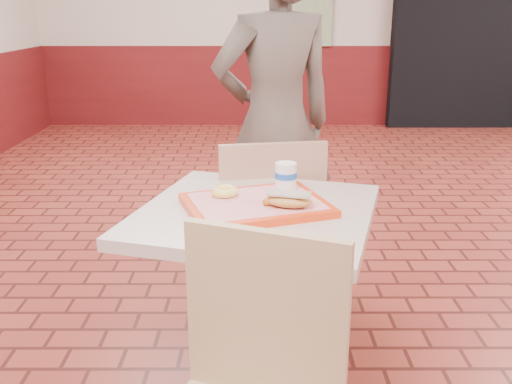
{
  "coord_description": "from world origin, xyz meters",
  "views": [
    {
      "loc": [
        -1.29,
        -2.38,
        1.46
      ],
      "look_at": [
        -1.29,
        -0.55,
        0.87
      ],
      "focal_mm": 40.0,
      "sensor_mm": 36.0,
      "label": 1
    }
  ],
  "objects_px": {
    "serving_tray": "(256,205)",
    "long_john_donut": "(288,200)",
    "customer": "(275,125)",
    "paper_cup": "(286,176)",
    "ring_donut": "(225,191)",
    "chair_main_back": "(268,231)",
    "main_table": "(256,279)"
  },
  "relations": [
    {
      "from": "main_table",
      "to": "serving_tray",
      "type": "relative_size",
      "value": 1.76
    },
    {
      "from": "main_table",
      "to": "chair_main_back",
      "type": "height_order",
      "value": "chair_main_back"
    },
    {
      "from": "main_table",
      "to": "ring_donut",
      "type": "relative_size",
      "value": 8.56
    },
    {
      "from": "chair_main_back",
      "to": "ring_donut",
      "type": "xyz_separation_m",
      "value": [
        -0.16,
        -0.44,
        0.32
      ]
    },
    {
      "from": "main_table",
      "to": "paper_cup",
      "type": "height_order",
      "value": "paper_cup"
    },
    {
      "from": "customer",
      "to": "paper_cup",
      "type": "relative_size",
      "value": 18.46
    },
    {
      "from": "main_table",
      "to": "serving_tray",
      "type": "bearing_deg",
      "value": 90.0
    },
    {
      "from": "ring_donut",
      "to": "long_john_donut",
      "type": "bearing_deg",
      "value": -29.5
    },
    {
      "from": "serving_tray",
      "to": "long_john_donut",
      "type": "relative_size",
      "value": 2.68
    },
    {
      "from": "ring_donut",
      "to": "chair_main_back",
      "type": "bearing_deg",
      "value": 69.79
    },
    {
      "from": "chair_main_back",
      "to": "serving_tray",
      "type": "bearing_deg",
      "value": 74.98
    },
    {
      "from": "ring_donut",
      "to": "paper_cup",
      "type": "height_order",
      "value": "paper_cup"
    },
    {
      "from": "ring_donut",
      "to": "paper_cup",
      "type": "bearing_deg",
      "value": 18.1
    },
    {
      "from": "main_table",
      "to": "long_john_donut",
      "type": "bearing_deg",
      "value": -30.79
    },
    {
      "from": "customer",
      "to": "serving_tray",
      "type": "relative_size",
      "value": 3.91
    },
    {
      "from": "customer",
      "to": "long_john_donut",
      "type": "distance_m",
      "value": 1.06
    },
    {
      "from": "long_john_donut",
      "to": "serving_tray",
      "type": "bearing_deg",
      "value": 149.21
    },
    {
      "from": "chair_main_back",
      "to": "customer",
      "type": "bearing_deg",
      "value": -104.32
    },
    {
      "from": "customer",
      "to": "paper_cup",
      "type": "bearing_deg",
      "value": 68.51
    },
    {
      "from": "main_table",
      "to": "chair_main_back",
      "type": "relative_size",
      "value": 0.85
    },
    {
      "from": "chair_main_back",
      "to": "serving_tray",
      "type": "height_order",
      "value": "chair_main_back"
    },
    {
      "from": "long_john_donut",
      "to": "paper_cup",
      "type": "height_order",
      "value": "paper_cup"
    },
    {
      "from": "chair_main_back",
      "to": "serving_tray",
      "type": "relative_size",
      "value": 2.06
    },
    {
      "from": "serving_tray",
      "to": "chair_main_back",
      "type": "bearing_deg",
      "value": 84.08
    },
    {
      "from": "chair_main_back",
      "to": "serving_tray",
      "type": "xyz_separation_m",
      "value": [
        -0.05,
        -0.5,
        0.29
      ]
    },
    {
      "from": "customer",
      "to": "paper_cup",
      "type": "xyz_separation_m",
      "value": [
        0.01,
        -0.86,
        -0.01
      ]
    },
    {
      "from": "customer",
      "to": "long_john_donut",
      "type": "relative_size",
      "value": 10.47
    },
    {
      "from": "main_table",
      "to": "paper_cup",
      "type": "xyz_separation_m",
      "value": [
        0.11,
        0.13,
        0.34
      ]
    },
    {
      "from": "chair_main_back",
      "to": "paper_cup",
      "type": "xyz_separation_m",
      "value": [
        0.06,
        -0.37,
        0.36
      ]
    },
    {
      "from": "customer",
      "to": "main_table",
      "type": "bearing_deg",
      "value": 62.28
    },
    {
      "from": "serving_tray",
      "to": "long_john_donut",
      "type": "bearing_deg",
      "value": -30.79
    },
    {
      "from": "main_table",
      "to": "chair_main_back",
      "type": "bearing_deg",
      "value": 84.08
    }
  ]
}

